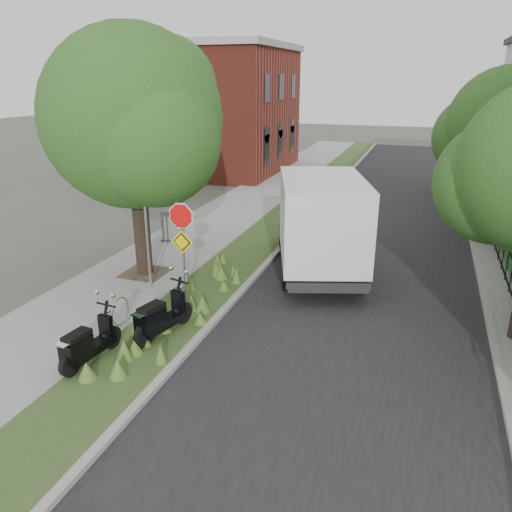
# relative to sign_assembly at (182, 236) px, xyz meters

# --- Properties ---
(ground) EXTENTS (120.00, 120.00, 0.00)m
(ground) POSITION_rel_sign_assembly_xyz_m (1.40, -0.58, -2.33)
(ground) COLOR #4C5147
(ground) RESTS_ON ground
(sidewalk_near) EXTENTS (3.50, 60.00, 0.12)m
(sidewalk_near) POSITION_rel_sign_assembly_xyz_m (-2.85, 9.42, -2.27)
(sidewalk_near) COLOR gray
(sidewalk_near) RESTS_ON ground
(verge) EXTENTS (2.00, 60.00, 0.12)m
(verge) POSITION_rel_sign_assembly_xyz_m (-0.10, 9.42, -2.27)
(verge) COLOR #27461E
(verge) RESTS_ON ground
(kerb_near) EXTENTS (0.20, 60.00, 0.13)m
(kerb_near) POSITION_rel_sign_assembly_xyz_m (0.90, 9.42, -2.26)
(kerb_near) COLOR #9E9991
(kerb_near) RESTS_ON ground
(road) EXTENTS (7.00, 60.00, 0.01)m
(road) POSITION_rel_sign_assembly_xyz_m (4.40, 9.42, -2.32)
(road) COLOR black
(road) RESTS_ON ground
(kerb_far) EXTENTS (0.20, 60.00, 0.13)m
(kerb_far) POSITION_rel_sign_assembly_xyz_m (7.90, 9.42, -2.26)
(kerb_far) COLOR #9E9991
(kerb_far) RESTS_ON ground
(street_tree_main) EXTENTS (6.21, 5.54, 7.66)m
(street_tree_main) POSITION_rel_sign_assembly_xyz_m (-2.68, 2.28, 2.48)
(street_tree_main) COLOR black
(street_tree_main) RESTS_ON ground
(bare_post) EXTENTS (0.08, 0.08, 4.00)m
(bare_post) POSITION_rel_sign_assembly_xyz_m (-1.80, 1.22, -0.21)
(bare_post) COLOR #A5A8AD
(bare_post) RESTS_ON ground
(bike_hoop) EXTENTS (0.06, 0.78, 0.77)m
(bike_hoop) POSITION_rel_sign_assembly_xyz_m (-1.30, -1.18, -1.83)
(bike_hoop) COLOR #A5A8AD
(bike_hoop) RESTS_ON ground
(sign_assembly) EXTENTS (0.94, 0.08, 3.22)m
(sign_assembly) POSITION_rel_sign_assembly_xyz_m (0.00, 0.00, 0.00)
(sign_assembly) COLOR #A5A8AD
(sign_assembly) RESTS_ON ground
(fence_far) EXTENTS (0.04, 24.00, 1.00)m
(fence_far) POSITION_rel_sign_assembly_xyz_m (8.60, 9.42, -1.66)
(fence_far) COLOR black
(fence_far) RESTS_ON ground
(brick_building) EXTENTS (9.40, 10.40, 8.30)m
(brick_building) POSITION_rel_sign_assembly_xyz_m (-8.10, 21.42, 1.88)
(brick_building) COLOR maroon
(brick_building) RESTS_ON ground
(far_tree_b) EXTENTS (4.83, 4.31, 6.56)m
(far_tree_b) POSITION_rel_sign_assembly_xyz_m (8.34, 9.46, 2.04)
(far_tree_b) COLOR black
(far_tree_b) RESTS_ON ground
(far_tree_c) EXTENTS (4.37, 3.89, 5.93)m
(far_tree_c) POSITION_rel_sign_assembly_xyz_m (8.34, 17.46, 1.63)
(far_tree_c) COLOR black
(far_tree_c) RESTS_ON ground
(scooter_near) EXTENTS (0.53, 1.88, 0.90)m
(scooter_near) POSITION_rel_sign_assembly_xyz_m (-0.92, -3.14, -1.77)
(scooter_near) COLOR black
(scooter_near) RESTS_ON ground
(scooter_far) EXTENTS (0.73, 1.98, 0.96)m
(scooter_far) POSITION_rel_sign_assembly_xyz_m (-0.01, -1.49, -1.74)
(scooter_far) COLOR black
(scooter_far) RESTS_ON ground
(box_truck) EXTENTS (4.16, 6.62, 2.80)m
(box_truck) POSITION_rel_sign_assembly_xyz_m (2.69, 4.60, -0.50)
(box_truck) COLOR #262628
(box_truck) RESTS_ON ground
(utility_cabinet) EXTENTS (1.02, 0.82, 1.19)m
(utility_cabinet) POSITION_rel_sign_assembly_xyz_m (-3.40, 5.73, -1.64)
(utility_cabinet) COLOR #262628
(utility_cabinet) RESTS_ON ground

